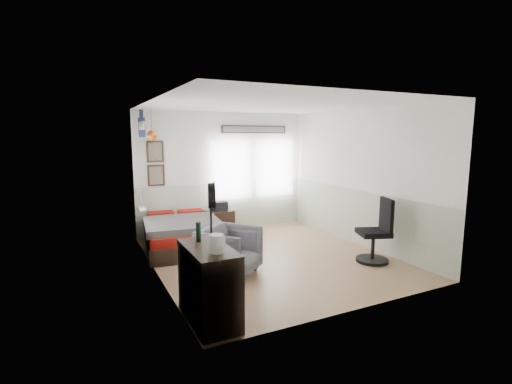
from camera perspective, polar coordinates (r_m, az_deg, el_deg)
ground_plane at (r=6.79m, az=2.28°, el=-10.09°), size 4.00×4.50×0.01m
room_shell at (r=6.58m, az=0.99°, el=3.74°), size 4.02×4.52×2.71m
wall_decor at (r=7.86m, az=-11.76°, el=7.93°), size 3.55×1.32×1.44m
bed at (r=7.36m, az=-11.41°, el=-6.35°), size 1.53×2.02×0.60m
dresser at (r=4.52m, az=-7.28°, el=-13.86°), size 0.48×1.00×0.90m
armchair at (r=5.92m, az=-4.10°, el=-9.03°), size 1.15×1.15×0.76m
nightstand at (r=8.24m, az=-5.64°, el=-4.73°), size 0.61×0.52×0.55m
task_chair at (r=6.79m, az=18.09°, el=-6.47°), size 0.64×0.64×1.12m
kettle at (r=4.13m, az=-6.08°, el=-7.92°), size 0.18×0.16×0.21m
bottle at (r=4.57m, az=-8.86°, el=-6.09°), size 0.06×0.06×0.25m
stand_fan at (r=4.23m, az=-6.86°, el=-0.76°), size 0.16×0.30×0.76m
black_bag at (r=8.16m, az=-5.68°, el=-2.18°), size 0.34×0.23×0.20m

